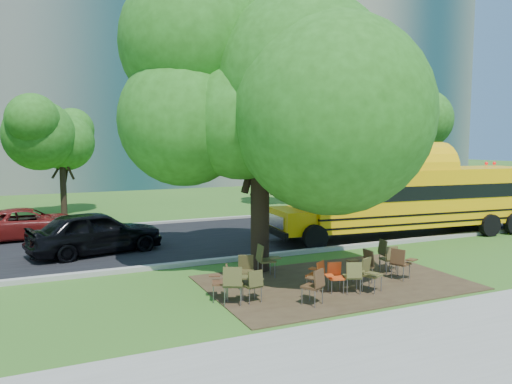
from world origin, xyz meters
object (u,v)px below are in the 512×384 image
chair_2 (315,283)px  chair_10 (265,258)px  chair_6 (364,263)px  chair_11 (317,272)px  chair_0 (254,282)px  chair_4 (354,274)px  chair_3 (335,274)px  chair_7 (401,261)px  chair_12 (387,251)px  school_bus (416,197)px  chair_5 (370,272)px  chair_9 (245,268)px  black_car (96,232)px  bg_car_red (28,224)px  chair_1 (234,281)px  chair_8 (223,279)px  main_tree (260,86)px  chair_13 (390,256)px

chair_2 → chair_10: bearing=62.6°
chair_6 → chair_11: 1.55m
chair_0 → chair_4: chair_4 is taller
chair_2 → chair_3: bearing=5.3°
chair_7 → chair_12: chair_12 is taller
school_bus → chair_5: bearing=-134.7°
chair_9 → black_car: size_ratio=0.20×
school_bus → chair_6: 7.92m
chair_7 → chair_5: bearing=-91.3°
chair_7 → bg_car_red: bearing=-160.3°
chair_2 → chair_10: (-0.05, 2.66, 0.04)m
chair_1 → chair_12: (5.45, 1.19, -0.03)m
school_bus → chair_7: (-5.07, -5.06, -1.04)m
chair_2 → chair_5: 1.86m
school_bus → chair_0: school_bus is taller
chair_6 → black_car: (-6.26, 6.74, 0.19)m
chair_3 → chair_10: chair_10 is taller
school_bus → chair_1: size_ratio=11.88×
chair_9 → chair_11: (1.61, -1.00, -0.05)m
school_bus → chair_8: bearing=-150.8°
chair_3 → chair_6: size_ratio=0.85×
chair_0 → chair_10: 2.24m
bg_car_red → main_tree: bearing=-146.1°
chair_8 → bg_car_red: size_ratio=0.20×
chair_9 → chair_10: (0.90, 0.69, 0.05)m
chair_12 → black_car: 9.73m
main_tree → chair_4: size_ratio=10.55×
chair_0 → chair_6: size_ratio=0.90×
chair_1 → chair_9: size_ratio=1.10×
chair_11 → chair_13: bearing=-20.6°
chair_2 → chair_0: bearing=120.1°
school_bus → bg_car_red: school_bus is taller
chair_6 → chair_7: size_ratio=1.02×
school_bus → chair_4: school_bus is taller
chair_2 → chair_11: chair_2 is taller
chair_2 → chair_8: chair_2 is taller
chair_1 → chair_2: chair_1 is taller
school_bus → chair_1: bearing=-148.4°
chair_12 → chair_7: bearing=-10.6°
chair_6 → chair_13: 1.36m
chair_4 → chair_13: (2.13, 1.19, -0.01)m
chair_6 → black_car: black_car is taller
chair_3 → chair_2: bearing=50.1°
chair_2 → chair_10: size_ratio=0.94×
main_tree → chair_9: main_tree is taller
chair_5 → chair_11: size_ratio=1.10×
chair_2 → chair_13: 3.81m
chair_11 → chair_12: (3.06, 1.00, 0.07)m
chair_4 → chair_9: size_ratio=0.98×
main_tree → chair_0: size_ratio=10.92×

